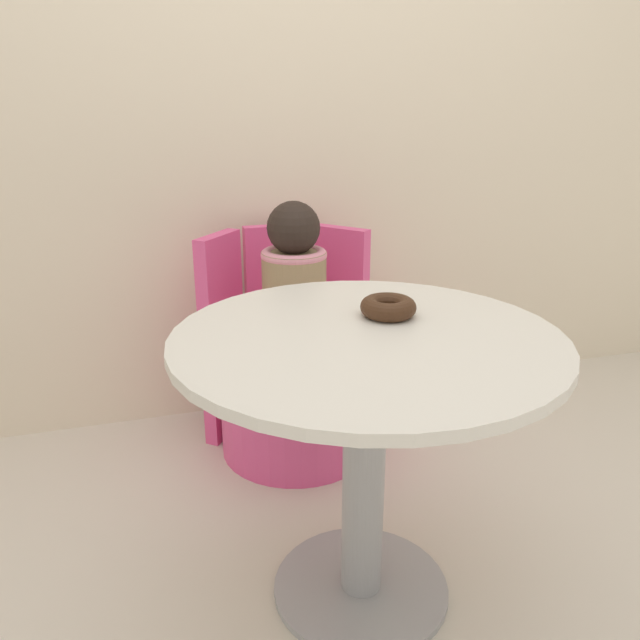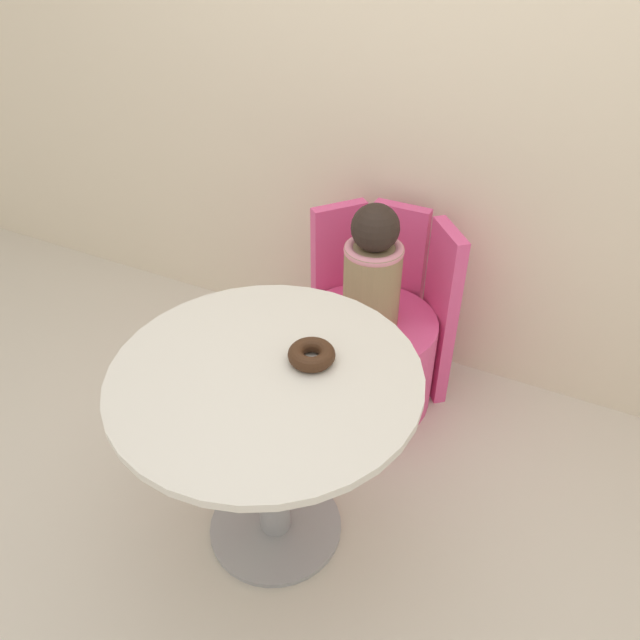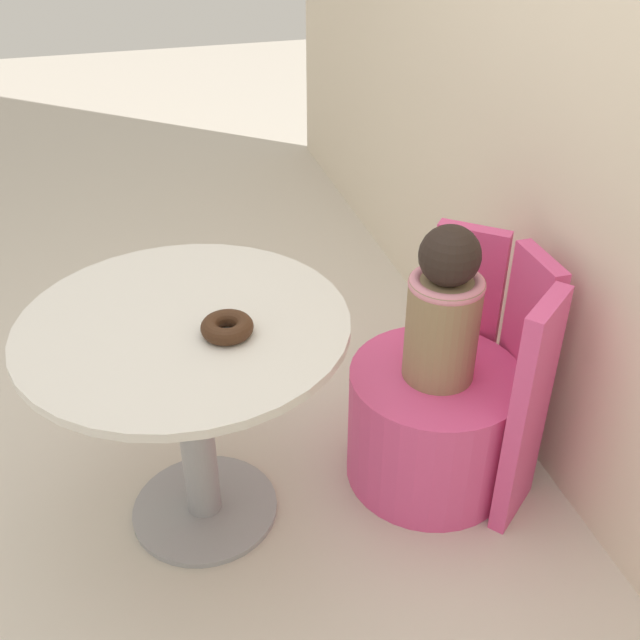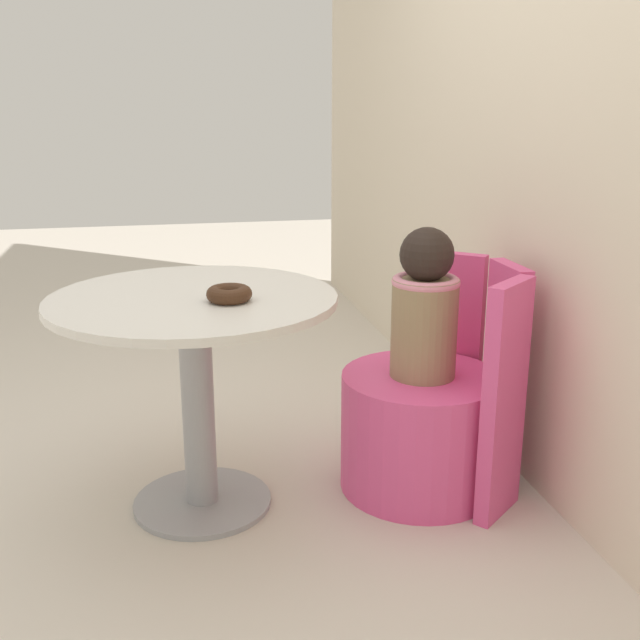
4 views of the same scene
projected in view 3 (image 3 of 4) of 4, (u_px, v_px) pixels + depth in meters
name	position (u px, v px, depth m)	size (l,w,h in m)	color
ground_plane	(208.00, 519.00, 2.27)	(12.00, 12.00, 0.00)	beige
back_wall	(618.00, 96.00, 1.87)	(6.00, 0.06, 2.40)	beige
round_table	(188.00, 375.00, 2.02)	(0.87, 0.87, 0.70)	#99999E
tub_chair	(432.00, 424.00, 2.34)	(0.53, 0.53, 0.40)	#E54C8C
booth_backrest	(503.00, 368.00, 2.29)	(0.62, 0.23, 0.75)	#E54C8C
child_figure	(444.00, 309.00, 2.11)	(0.22, 0.22, 0.48)	#937A56
donut	(227.00, 327.00, 1.86)	(0.13, 0.13, 0.04)	#3D2314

